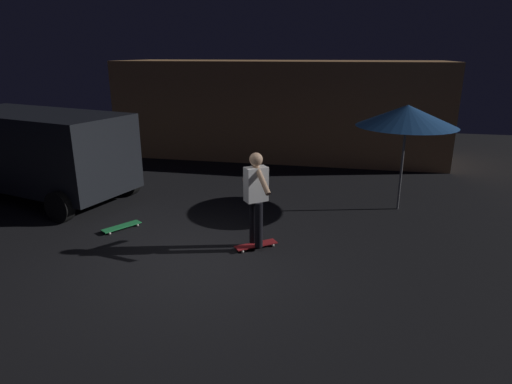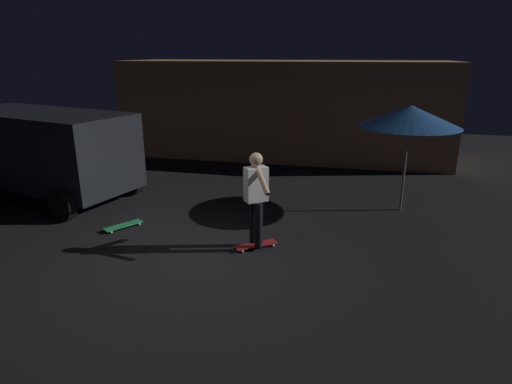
{
  "view_description": "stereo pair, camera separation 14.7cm",
  "coord_description": "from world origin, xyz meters",
  "px_view_note": "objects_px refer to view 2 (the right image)",
  "views": [
    {
      "loc": [
        2.42,
        -6.12,
        3.33
      ],
      "look_at": [
        0.95,
        0.84,
        1.05
      ],
      "focal_mm": 30.53,
      "sensor_mm": 36.0,
      "label": 1
    },
    {
      "loc": [
        2.56,
        -6.08,
        3.33
      ],
      "look_at": [
        0.95,
        0.84,
        1.05
      ],
      "focal_mm": 30.53,
      "sensor_mm": 36.0,
      "label": 2
    }
  ],
  "objects_px": {
    "skateboard_spare": "(123,226)",
    "skater": "(256,193)",
    "parked_van": "(42,149)",
    "patio_umbrella": "(410,116)",
    "skateboard_ridden": "(256,245)"
  },
  "relations": [
    {
      "from": "skateboard_spare",
      "to": "skater",
      "type": "relative_size",
      "value": 0.46
    },
    {
      "from": "skateboard_ridden",
      "to": "skater",
      "type": "height_order",
      "value": "skater"
    },
    {
      "from": "parked_van",
      "to": "patio_umbrella",
      "type": "distance_m",
      "value": 8.41
    },
    {
      "from": "skater",
      "to": "skateboard_spare",
      "type": "bearing_deg",
      "value": 174.01
    },
    {
      "from": "parked_van",
      "to": "skateboard_spare",
      "type": "bearing_deg",
      "value": -27.87
    },
    {
      "from": "patio_umbrella",
      "to": "skater",
      "type": "xyz_separation_m",
      "value": [
        -2.67,
        -2.65,
        -1.04
      ]
    },
    {
      "from": "patio_umbrella",
      "to": "skateboard_spare",
      "type": "distance_m",
      "value": 6.27
    },
    {
      "from": "patio_umbrella",
      "to": "parked_van",
      "type": "bearing_deg",
      "value": -174.19
    },
    {
      "from": "skateboard_ridden",
      "to": "skateboard_spare",
      "type": "bearing_deg",
      "value": 174.01
    },
    {
      "from": "parked_van",
      "to": "patio_umbrella",
      "type": "xyz_separation_m",
      "value": [
        8.32,
        0.85,
        0.91
      ]
    },
    {
      "from": "parked_van",
      "to": "skateboard_ridden",
      "type": "bearing_deg",
      "value": -17.75
    },
    {
      "from": "parked_van",
      "to": "patio_umbrella",
      "type": "bearing_deg",
      "value": 5.81
    },
    {
      "from": "skateboard_ridden",
      "to": "skater",
      "type": "distance_m",
      "value": 0.98
    },
    {
      "from": "patio_umbrella",
      "to": "skateboard_ridden",
      "type": "xyz_separation_m",
      "value": [
        -2.67,
        -2.65,
        -2.02
      ]
    },
    {
      "from": "patio_umbrella",
      "to": "skateboard_ridden",
      "type": "height_order",
      "value": "patio_umbrella"
    }
  ]
}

